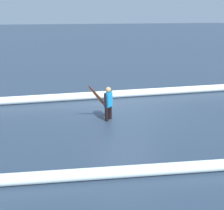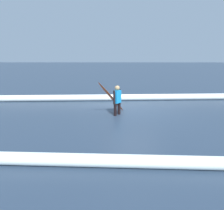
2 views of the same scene
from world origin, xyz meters
TOP-DOWN VIEW (x-y plane):
  - ground_plane at (0.00, 0.00)m, footprint 165.94×165.94m
  - surfer at (0.84, 0.75)m, footprint 0.37×0.54m
  - surfboard at (1.10, 0.55)m, footprint 1.28×1.36m
  - wave_crest_foreground at (1.12, -2.35)m, footprint 23.84×1.63m
  - wave_crest_midground at (2.85, 5.20)m, footprint 24.55×1.32m

SIDE VIEW (x-z plane):
  - ground_plane at x=0.00m, z-range 0.00..0.00m
  - wave_crest_midground at x=2.85m, z-range 0.00..0.32m
  - wave_crest_foreground at x=1.12m, z-range 0.00..0.37m
  - surfer at x=0.84m, z-range 0.07..1.41m
  - surfboard at x=1.10m, z-range -0.01..1.54m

